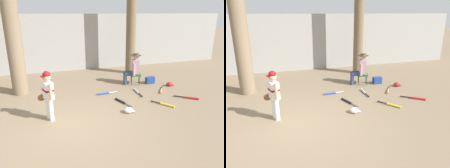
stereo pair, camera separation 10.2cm
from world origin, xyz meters
The scene contains 16 objects.
ground_plane centered at (0.00, 0.00, 0.00)m, with size 60.00×60.00×0.00m, color #7F6B51.
concrete_back_wall centered at (0.00, 5.61, 1.29)m, with size 18.00×0.36×2.59m, color #9E9E99.
tree_near_player centered at (-1.35, 2.89, 2.66)m, with size 0.80×0.80×6.16m.
tree_behind_spectator centered at (3.25, 4.18, 2.27)m, with size 0.59×0.59×5.12m.
young_ballplayer centered at (-0.50, 0.63, 0.74)m, with size 0.44×0.56×1.31m.
folding_stool centered at (2.81, 2.60, 0.36)m, with size 0.51×0.51×0.41m.
seated_spectator centered at (2.71, 2.64, 0.64)m, with size 0.68×0.54×1.20m.
handbag_beside_stool centered at (3.38, 2.48, 0.13)m, with size 0.34×0.18×0.26m, color navy.
bat_yellow_trainer centered at (2.83, 0.43, 0.03)m, with size 0.48×0.64×0.07m.
bat_wood_tan centered at (3.34, 1.55, 0.03)m, with size 0.46×0.63×0.07m.
bat_black_composite centered at (1.66, 1.06, 0.03)m, with size 0.30×0.76×0.07m.
bat_red_barrel centered at (3.85, 0.66, 0.03)m, with size 0.64×0.54×0.07m.
bat_aluminum_silver centered at (2.48, 1.71, 0.03)m, with size 0.11×0.74×0.07m.
bat_blue_youth centered at (1.36, 1.91, 0.03)m, with size 0.72×0.08×0.07m.
batting_helmet_red centered at (3.94, 1.97, 0.07)m, with size 0.28×0.22×0.16m.
batting_helmet_white centered at (1.60, 0.34, 0.07)m, with size 0.29×0.22×0.17m.
Camera 2 is at (-0.46, -4.73, 2.67)m, focal length 34.60 mm.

